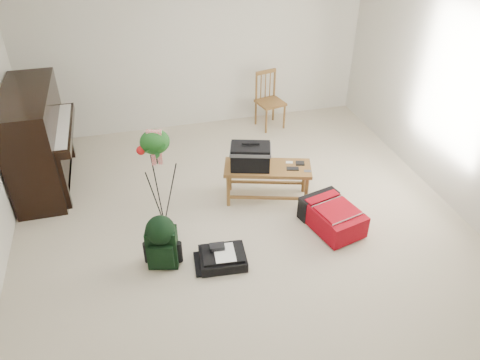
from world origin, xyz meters
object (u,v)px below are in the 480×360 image
object	(u,v)px
black_duffel	(223,257)
green_backpack	(162,240)
bench	(257,162)
red_suitcase	(331,214)
piano	(38,142)
dining_chair	(270,101)
flower_stand	(159,180)

from	to	relation	value
black_duffel	green_backpack	xyz separation A→B (m)	(-0.58, 0.13, 0.26)
bench	red_suitcase	xyz separation A→B (m)	(0.68, -0.66, -0.40)
piano	black_duffel	xyz separation A→B (m)	(1.83, -1.98, -0.53)
bench	green_backpack	distance (m)	1.48
dining_chair	green_backpack	bearing A→B (deg)	-139.81
green_backpack	black_duffel	bearing A→B (deg)	1.25
red_suitcase	black_duffel	size ratio (longest dim) A/B	1.56
black_duffel	green_backpack	size ratio (longest dim) A/B	0.84
bench	black_duffel	distance (m)	1.23
piano	dining_chair	bearing A→B (deg)	13.97
flower_stand	piano	bearing A→B (deg)	152.47
green_backpack	flower_stand	world-z (taller)	flower_stand
dining_chair	black_duffel	distance (m)	3.12
piano	dining_chair	world-z (taller)	piano
piano	flower_stand	bearing A→B (deg)	-42.10
black_duffel	green_backpack	world-z (taller)	green_backpack
bench	green_backpack	bearing A→B (deg)	-129.27
red_suitcase	black_duffel	xyz separation A→B (m)	(-1.31, -0.28, -0.08)
black_duffel	flower_stand	xyz separation A→B (m)	(-0.50, 0.77, 0.54)
red_suitcase	green_backpack	world-z (taller)	green_backpack
bench	black_duffel	xyz separation A→B (m)	(-0.63, -0.94, -0.48)
piano	black_duffel	bearing A→B (deg)	-47.13
bench	green_backpack	world-z (taller)	bench
piano	red_suitcase	size ratio (longest dim) A/B	1.92
bench	flower_stand	world-z (taller)	flower_stand
piano	green_backpack	world-z (taller)	piano
bench	black_duffel	size ratio (longest dim) A/B	2.18
black_duffel	red_suitcase	bearing A→B (deg)	17.16
piano	flower_stand	distance (m)	1.79
black_duffel	dining_chair	bearing A→B (deg)	68.58
red_suitcase	green_backpack	size ratio (longest dim) A/B	1.31
black_duffel	flower_stand	size ratio (longest dim) A/B	0.40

